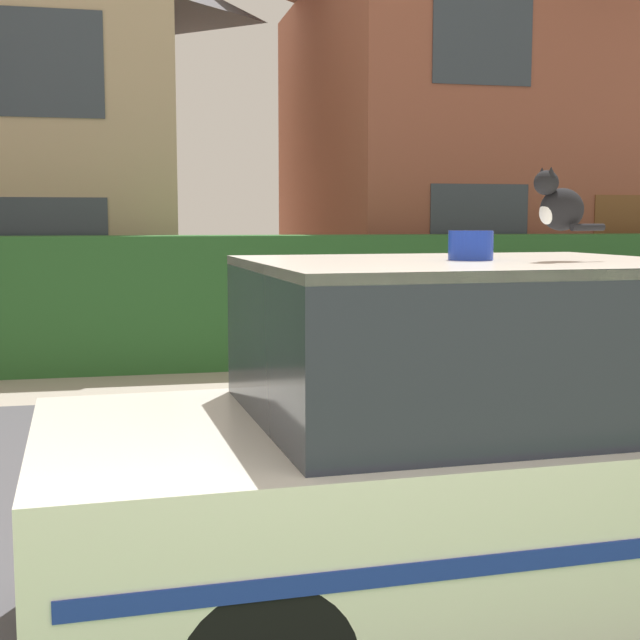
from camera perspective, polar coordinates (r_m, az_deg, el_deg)
name	(u,v)px	position (r m, az deg, el deg)	size (l,w,h in m)	color
road_strip	(255,499)	(5.73, -4.18, -11.35)	(28.00, 6.51, 0.01)	#4C4C51
garden_hedge	(259,301)	(10.74, -3.95, 1.24)	(14.10, 0.79, 1.57)	#2D662D
police_car	(494,455)	(3.98, 11.07, -8.50)	(4.01, 1.85, 1.70)	black
cat	(559,205)	(3.78, 15.04, 7.12)	(0.30, 0.18, 0.26)	black
house_right	(509,79)	(16.34, 12.02, 14.85)	(7.31, 7.07, 8.20)	#93513D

